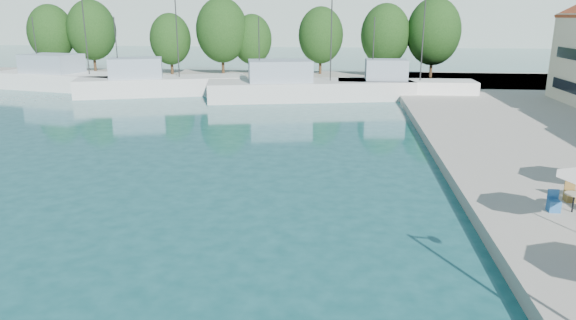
# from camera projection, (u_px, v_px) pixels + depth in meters

# --- Properties ---
(quay_far) EXTENTS (90.00, 16.00, 0.60)m
(quay_far) POSITION_uv_depth(u_px,v_px,m) (274.00, 80.00, 63.11)
(quay_far) COLOR #A6A296
(quay_far) RESTS_ON ground
(hill_west) EXTENTS (180.00, 40.00, 16.00)m
(hill_west) POSITION_uv_depth(u_px,v_px,m) (244.00, 15.00, 152.35)
(hill_west) COLOR #9CAAA1
(hill_west) RESTS_ON ground
(hill_east) EXTENTS (140.00, 40.00, 12.00)m
(hill_east) POSITION_uv_depth(u_px,v_px,m) (471.00, 22.00, 164.37)
(hill_east) COLOR #9CAAA1
(hill_east) RESTS_ON ground
(trawler_01) EXTENTS (20.52, 9.42, 10.20)m
(trawler_01) POSITION_uv_depth(u_px,v_px,m) (72.00, 80.00, 56.70)
(trawler_01) COLOR white
(trawler_01) RESTS_ON ground
(trawler_02) EXTENTS (17.65, 9.70, 10.20)m
(trawler_02) POSITION_uv_depth(u_px,v_px,m) (159.00, 84.00, 52.97)
(trawler_02) COLOR silver
(trawler_02) RESTS_ON ground
(trawler_03) EXTENTS (20.44, 9.37, 10.20)m
(trawler_03) POSITION_uv_depth(u_px,v_px,m) (305.00, 88.00, 50.08)
(trawler_03) COLOR silver
(trawler_03) RESTS_ON ground
(trawler_04) EXTENTS (13.42, 3.86, 10.20)m
(trawler_04) POSITION_uv_depth(u_px,v_px,m) (402.00, 88.00, 50.56)
(trawler_04) COLOR white
(trawler_04) RESTS_ON ground
(tree_01) EXTENTS (5.96, 5.96, 8.82)m
(tree_01) POSITION_uv_depth(u_px,v_px,m) (51.00, 33.00, 68.52)
(tree_01) COLOR #3F2B19
(tree_01) RESTS_ON quay_far
(tree_02) EXTENTS (6.36, 6.36, 9.41)m
(tree_02) POSITION_uv_depth(u_px,v_px,m) (92.00, 30.00, 68.59)
(tree_02) COLOR #3F2B19
(tree_02) RESTS_ON quay_far
(tree_03) EXTENTS (5.17, 5.17, 7.66)m
(tree_03) POSITION_uv_depth(u_px,v_px,m) (170.00, 39.00, 65.33)
(tree_03) COLOR #3F2B19
(tree_03) RESTS_ON quay_far
(tree_04) EXTENTS (6.47, 6.47, 9.58)m
(tree_04) POSITION_uv_depth(u_px,v_px,m) (222.00, 30.00, 64.65)
(tree_04) COLOR #3F2B19
(tree_04) RESTS_ON quay_far
(tree_05) EXTENTS (5.10, 5.10, 7.55)m
(tree_05) POSITION_uv_depth(u_px,v_px,m) (252.00, 39.00, 66.00)
(tree_05) COLOR #3F2B19
(tree_05) RESTS_ON quay_far
(tree_06) EXTENTS (5.72, 5.72, 8.47)m
(tree_06) POSITION_uv_depth(u_px,v_px,m) (321.00, 35.00, 65.52)
(tree_06) COLOR #3F2B19
(tree_06) RESTS_ON quay_far
(tree_07) EXTENTS (5.94, 5.94, 8.80)m
(tree_07) POSITION_uv_depth(u_px,v_px,m) (385.00, 35.00, 62.37)
(tree_07) COLOR #3F2B19
(tree_07) RESTS_ON quay_far
(tree_08) EXTENTS (6.39, 6.39, 9.46)m
(tree_08) POSITION_uv_depth(u_px,v_px,m) (434.00, 32.00, 61.39)
(tree_08) COLOR #3F2B19
(tree_08) RESTS_ON quay_far
(cafe_table_02) EXTENTS (1.82, 0.70, 0.76)m
(cafe_table_02) POSITION_uv_depth(u_px,v_px,m) (573.00, 205.00, 19.74)
(cafe_table_02) COLOR black
(cafe_table_02) RESTS_ON quay_right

